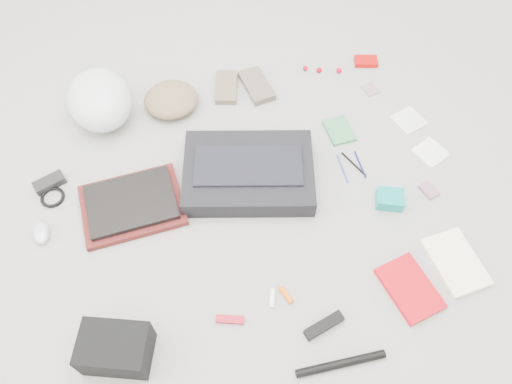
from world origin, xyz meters
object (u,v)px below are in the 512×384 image
object	(u,v)px
bike_helmet	(100,100)
accordion_wallet	(390,199)
laptop	(131,202)
book_red	(410,288)
messenger_bag	(249,173)
camera_bag	(116,349)

from	to	relation	value
bike_helmet	accordion_wallet	world-z (taller)	bike_helmet
laptop	book_red	distance (m)	1.01
messenger_bag	camera_bag	distance (m)	0.77
laptop	book_red	xyz separation A→B (m)	(0.84, -0.57, -0.02)
messenger_bag	accordion_wallet	xyz separation A→B (m)	(0.47, -0.24, -0.02)
laptop	book_red	size ratio (longest dim) A/B	1.47
messenger_bag	accordion_wallet	size ratio (longest dim) A/B	4.99
messenger_bag	book_red	size ratio (longest dim) A/B	2.25
messenger_bag	accordion_wallet	distance (m)	0.53
camera_bag	laptop	bearing A→B (deg)	98.02
laptop	accordion_wallet	distance (m)	0.94
camera_bag	accordion_wallet	bearing A→B (deg)	35.80
laptop	camera_bag	xyz separation A→B (m)	(-0.11, -0.52, 0.03)
book_red	accordion_wallet	size ratio (longest dim) A/B	2.22
messenger_bag	camera_bag	size ratio (longest dim) A/B	2.37
camera_bag	book_red	distance (m)	0.96
messenger_bag	book_red	world-z (taller)	messenger_bag
bike_helmet	book_red	world-z (taller)	bike_helmet
accordion_wallet	camera_bag	bearing A→B (deg)	-142.04
bike_helmet	camera_bag	xyz separation A→B (m)	(-0.07, -0.99, -0.03)
camera_bag	accordion_wallet	distance (m)	1.07
camera_bag	book_red	bearing A→B (deg)	17.46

